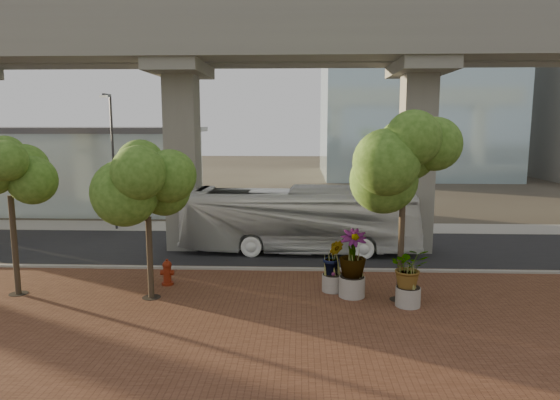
{
  "coord_description": "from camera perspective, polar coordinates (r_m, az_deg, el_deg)",
  "views": [
    {
      "loc": [
        0.12,
        -23.65,
        6.54
      ],
      "look_at": [
        -0.89,
        0.5,
        2.86
      ],
      "focal_mm": 32.0,
      "sensor_mm": 36.0,
      "label": 1
    }
  ],
  "objects": [
    {
      "name": "brick_plaza",
      "position": [
        16.95,
        1.87,
        -13.94
      ],
      "size": [
        70.0,
        13.0,
        0.06
      ],
      "primitive_type": "cube",
      "color": "brown",
      "rests_on": "ground"
    },
    {
      "name": "streetlamp_west",
      "position": [
        32.23,
        -18.62,
        5.17
      ],
      "size": [
        0.41,
        1.2,
        8.28
      ],
      "color": "#313236",
      "rests_on": "ground"
    },
    {
      "name": "planter_right",
      "position": [
        19.05,
        8.3,
        -6.4
      ],
      "size": [
        2.41,
        2.41,
        2.58
      ],
      "color": "#A2A092",
      "rests_on": "ground"
    },
    {
      "name": "transit_viaduct",
      "position": [
        25.66,
        2.17,
        10.32
      ],
      "size": [
        72.0,
        5.6,
        12.4
      ],
      "color": "gray",
      "rests_on": "ground"
    },
    {
      "name": "far_sidewalk",
      "position": [
        31.82,
        2.14,
        -3.15
      ],
      "size": [
        90.0,
        3.0,
        0.06
      ],
      "primitive_type": "cube",
      "color": "gray",
      "rests_on": "ground"
    },
    {
      "name": "planter_front",
      "position": [
        18.53,
        14.53,
        -7.79
      ],
      "size": [
        1.98,
        1.98,
        2.18
      ],
      "color": "#A3A093",
      "rests_on": "ground"
    },
    {
      "name": "ground",
      "position": [
        24.54,
        2.05,
        -6.81
      ],
      "size": [
        160.0,
        160.0,
        0.0
      ],
      "primitive_type": "plane",
      "color": "#393229",
      "rests_on": "ground"
    },
    {
      "name": "fire_hydrant",
      "position": [
        21.0,
        -12.76,
        -8.08
      ],
      "size": [
        0.53,
        0.48,
        1.07
      ],
      "color": "maroon",
      "rests_on": "ground"
    },
    {
      "name": "street_tree_near_west",
      "position": [
        18.87,
        -14.95,
        1.31
      ],
      "size": [
        3.69,
        3.69,
        5.87
      ],
      "color": "#433426",
      "rests_on": "ground"
    },
    {
      "name": "asphalt_road",
      "position": [
        26.46,
        2.08,
        -5.61
      ],
      "size": [
        90.0,
        8.0,
        0.04
      ],
      "primitive_type": "cube",
      "color": "black",
      "rests_on": "ground"
    },
    {
      "name": "station_pavilion",
      "position": [
        44.58,
        -24.48,
        3.61
      ],
      "size": [
        23.0,
        13.0,
        6.3
      ],
      "color": "silver",
      "rests_on": "ground"
    },
    {
      "name": "transit_bus",
      "position": [
        25.53,
        2.23,
        -2.33
      ],
      "size": [
        12.12,
        3.23,
        3.35
      ],
      "primitive_type": "imported",
      "rotation": [
        0.0,
        0.0,
        1.54
      ],
      "color": "silver",
      "rests_on": "ground"
    },
    {
      "name": "planter_left",
      "position": [
        19.65,
        6.09,
        -6.8
      ],
      "size": [
        1.89,
        1.89,
        2.08
      ],
      "color": "#A9A499",
      "rests_on": "ground"
    },
    {
      "name": "streetlamp_east",
      "position": [
        30.67,
        16.6,
        4.19
      ],
      "size": [
        0.37,
        1.08,
        7.43
      ],
      "color": "#323338",
      "rests_on": "ground"
    },
    {
      "name": "street_tree_near_east",
      "position": [
        18.44,
        13.99,
        3.86
      ],
      "size": [
        4.03,
        4.03,
        6.88
      ],
      "color": "#433426",
      "rests_on": "ground"
    },
    {
      "name": "street_tree_far_west",
      "position": [
        21.14,
        -28.62,
        3.11
      ],
      "size": [
        3.45,
        3.45,
        6.42
      ],
      "color": "#433426",
      "rests_on": "ground"
    },
    {
      "name": "curb_strip",
      "position": [
        22.59,
        2.02,
        -7.97
      ],
      "size": [
        70.0,
        0.25,
        0.16
      ],
      "primitive_type": "cube",
      "color": "gray",
      "rests_on": "ground"
    }
  ]
}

